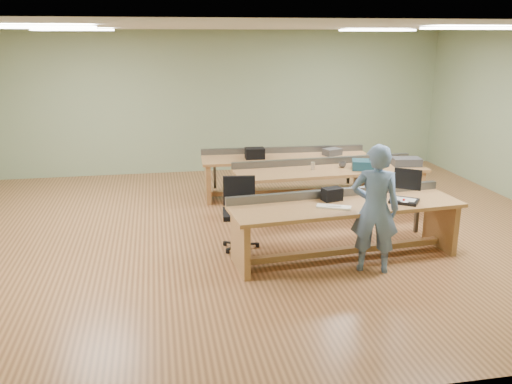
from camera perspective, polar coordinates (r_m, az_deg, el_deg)
floor at (r=8.28m, az=-0.71°, el=-4.23°), size 10.00×10.00×0.00m
ceiling at (r=7.76m, az=-0.79°, el=17.01°), size 10.00×10.00×0.00m
wall_back at (r=11.80m, az=-4.12°, el=9.40°), size 10.00×0.04×3.00m
wall_front at (r=4.12m, az=8.83°, el=-3.73°), size 10.00×0.04×3.00m
fluor_panels at (r=7.76m, az=-0.79°, el=16.79°), size 6.20×3.50×0.03m
workbench_front at (r=7.30m, az=9.36°, el=-2.62°), size 3.16×1.10×0.86m
workbench_mid at (r=9.15m, az=7.76°, el=1.33°), size 3.25×1.02×0.86m
workbench_back at (r=10.00m, az=3.19°, el=2.71°), size 3.13×0.98×0.86m
person at (r=6.86m, az=12.41°, el=-1.75°), size 0.70×0.57×1.64m
laptop_base at (r=7.46m, az=15.33°, el=-0.91°), size 0.47×0.45×0.04m
laptop_screen at (r=7.53m, az=15.68°, el=1.31°), size 0.30×0.23×0.28m
keyboard at (r=7.04m, az=8.18°, el=-1.57°), size 0.46×0.32×0.03m
trackball_mouse at (r=7.39m, az=15.33°, el=-0.98°), size 0.12×0.15×0.06m
camera_bag at (r=7.33m, az=8.01°, el=-0.23°), size 0.29×0.22×0.17m
task_chair at (r=7.59m, az=-1.71°, el=-3.25°), size 0.59×0.59×1.00m
parts_bin_teal at (r=9.15m, az=11.44°, el=2.83°), size 0.51×0.44×0.15m
parts_bin_grey at (r=9.59m, az=15.53°, el=3.10°), size 0.51×0.36×0.13m
mug at (r=9.22m, az=9.08°, el=2.86°), size 0.16×0.16×0.09m
drinks_can at (r=8.99m, az=6.01°, el=2.75°), size 0.09×0.09×0.13m
storage_box_back at (r=9.75m, az=-0.13°, el=4.10°), size 0.34×0.25×0.19m
tray_back at (r=10.14m, az=8.02°, el=4.21°), size 0.37×0.32×0.12m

